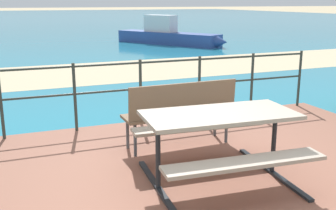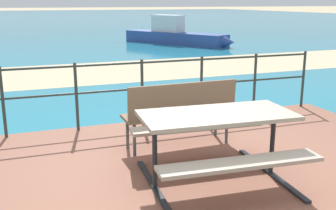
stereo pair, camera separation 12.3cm
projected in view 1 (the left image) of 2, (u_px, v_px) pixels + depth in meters
ground_plane at (217, 196)px, 4.05m from camera, size 240.00×240.00×0.00m
patio_paving at (217, 193)px, 4.04m from camera, size 6.40×5.20×0.06m
sea_water at (25, 20)px, 40.09m from camera, size 90.00×90.00×0.01m
beach_strip at (83, 73)px, 10.90m from camera, size 54.05×4.40×0.01m
picnic_table at (219, 130)px, 4.11m from camera, size 1.63×1.49×0.74m
park_bench at (181, 108)px, 5.11m from camera, size 1.44×0.45×0.86m
railing_fence at (140, 84)px, 6.11m from camera, size 5.94×0.04×0.99m
boat_mid at (168, 35)px, 18.11m from camera, size 3.47×5.26×1.27m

